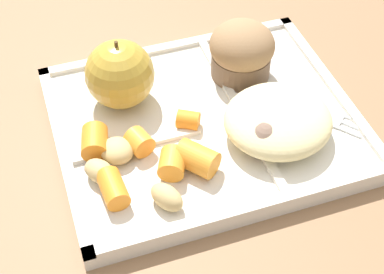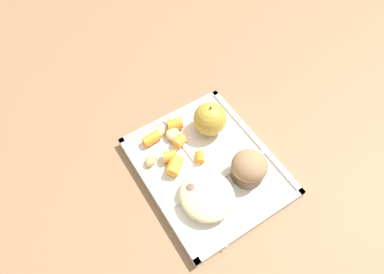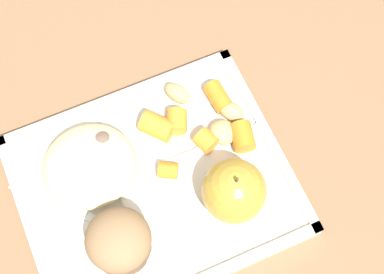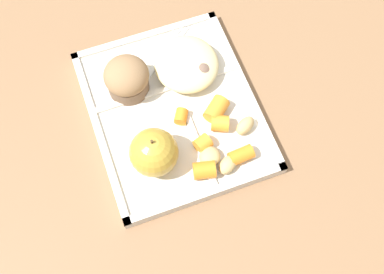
# 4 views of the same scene
# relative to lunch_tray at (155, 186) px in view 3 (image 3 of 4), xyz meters

# --- Properties ---
(ground) EXTENTS (6.00, 6.00, 0.00)m
(ground) POSITION_rel_lunch_tray_xyz_m (0.00, 0.00, -0.01)
(ground) COLOR #846042
(lunch_tray) EXTENTS (0.30, 0.25, 0.02)m
(lunch_tray) POSITION_rel_lunch_tray_xyz_m (0.00, 0.00, 0.00)
(lunch_tray) COLOR silver
(lunch_tray) RESTS_ON ground
(green_apple) EXTENTS (0.07, 0.07, 0.08)m
(green_apple) POSITION_rel_lunch_tray_xyz_m (-0.07, 0.05, 0.04)
(green_apple) COLOR #B79333
(green_apple) RESTS_ON lunch_tray
(bran_muffin) EXTENTS (0.07, 0.07, 0.06)m
(bran_muffin) POSITION_rel_lunch_tray_xyz_m (0.06, 0.05, 0.04)
(bran_muffin) COLOR brown
(bran_muffin) RESTS_ON lunch_tray
(carrot_slice_near_corner) EXTENTS (0.02, 0.04, 0.02)m
(carrot_slice_near_corner) POSITION_rel_lunch_tray_xyz_m (-0.11, -0.07, 0.02)
(carrot_slice_near_corner) COLOR orange
(carrot_slice_near_corner) RESTS_ON lunch_tray
(carrot_slice_diagonal) EXTENTS (0.04, 0.05, 0.03)m
(carrot_slice_diagonal) POSITION_rel_lunch_tray_xyz_m (-0.03, -0.06, 0.02)
(carrot_slice_diagonal) COLOR orange
(carrot_slice_diagonal) RESTS_ON lunch_tray
(carrot_slice_center) EXTENTS (0.03, 0.03, 0.02)m
(carrot_slice_center) POSITION_rel_lunch_tray_xyz_m (-0.07, -0.02, 0.02)
(carrot_slice_center) COLOR orange
(carrot_slice_center) RESTS_ON lunch_tray
(carrot_slice_tilted) EXTENTS (0.03, 0.03, 0.02)m
(carrot_slice_tilted) POSITION_rel_lunch_tray_xyz_m (-0.05, -0.06, 0.02)
(carrot_slice_tilted) COLOR orange
(carrot_slice_tilted) RESTS_ON lunch_tray
(carrot_slice_edge) EXTENTS (0.03, 0.04, 0.03)m
(carrot_slice_edge) POSITION_rel_lunch_tray_xyz_m (-0.11, -0.01, 0.02)
(carrot_slice_edge) COLOR orange
(carrot_slice_edge) RESTS_ON lunch_tray
(carrot_slice_small) EXTENTS (0.03, 0.03, 0.02)m
(carrot_slice_small) POSITION_rel_lunch_tray_xyz_m (-0.02, -0.01, 0.02)
(carrot_slice_small) COLOR orange
(carrot_slice_small) RESTS_ON lunch_tray
(potato_chunk_corner) EXTENTS (0.04, 0.04, 0.02)m
(potato_chunk_corner) POSITION_rel_lunch_tray_xyz_m (-0.10, -0.02, 0.02)
(potato_chunk_corner) COLOR tan
(potato_chunk_corner) RESTS_ON lunch_tray
(potato_chunk_browned) EXTENTS (0.04, 0.04, 0.02)m
(potato_chunk_browned) POSITION_rel_lunch_tray_xyz_m (-0.12, -0.04, 0.02)
(potato_chunk_browned) COLOR tan
(potato_chunk_browned) RESTS_ON lunch_tray
(potato_chunk_golden) EXTENTS (0.03, 0.04, 0.02)m
(potato_chunk_golden) POSITION_rel_lunch_tray_xyz_m (-0.07, -0.09, 0.02)
(potato_chunk_golden) COLOR tan
(potato_chunk_golden) RESTS_ON lunch_tray
(egg_noodle_pile) EXTENTS (0.11, 0.10, 0.04)m
(egg_noodle_pile) POSITION_rel_lunch_tray_xyz_m (0.06, -0.04, 0.03)
(egg_noodle_pile) COLOR beige
(egg_noodle_pile) RESTS_ON lunch_tray
(meatball_back) EXTENTS (0.04, 0.04, 0.04)m
(meatball_back) POSITION_rel_lunch_tray_xyz_m (0.06, -0.04, 0.02)
(meatball_back) COLOR brown
(meatball_back) RESTS_ON lunch_tray
(meatball_front) EXTENTS (0.03, 0.03, 0.03)m
(meatball_front) POSITION_rel_lunch_tray_xyz_m (0.06, -0.04, 0.02)
(meatball_front) COLOR #755B4C
(meatball_front) RESTS_ON lunch_tray
(meatball_center) EXTENTS (0.03, 0.03, 0.03)m
(meatball_center) POSITION_rel_lunch_tray_xyz_m (0.07, -0.05, 0.02)
(meatball_center) COLOR brown
(meatball_center) RESTS_ON lunch_tray
(meatball_side) EXTENTS (0.04, 0.04, 0.04)m
(meatball_side) POSITION_rel_lunch_tray_xyz_m (0.04, -0.06, 0.03)
(meatball_side) COLOR #755B4C
(meatball_side) RESTS_ON lunch_tray
(plastic_fork) EXTENTS (0.11, 0.12, 0.00)m
(plastic_fork) POSITION_rel_lunch_tray_xyz_m (0.10, -0.02, 0.01)
(plastic_fork) COLOR white
(plastic_fork) RESTS_ON lunch_tray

